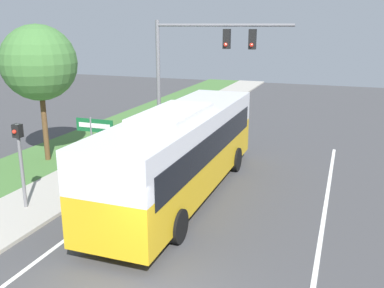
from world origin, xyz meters
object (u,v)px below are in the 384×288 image
pedestrian_signal (20,153)px  bus (182,147)px  signal_gantry (196,59)px  street_sign (94,136)px

pedestrian_signal → bus: bearing=33.9°
signal_gantry → street_sign: 6.72m
signal_gantry → street_sign: signal_gantry is taller
bus → street_sign: bus is taller
pedestrian_signal → street_sign: pedestrian_signal is taller
bus → street_sign: (-3.69, -0.08, 0.14)m
bus → signal_gantry: bearing=104.3°
street_sign → bus: bearing=1.3°
signal_gantry → pedestrian_signal: size_ratio=2.19×
signal_gantry → street_sign: size_ratio=2.44×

